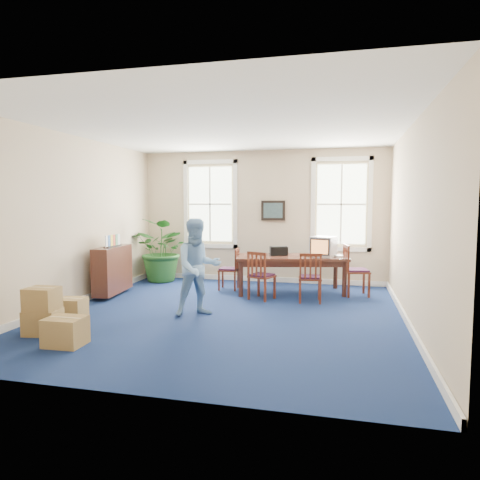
% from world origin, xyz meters
% --- Properties ---
extents(floor, '(6.50, 6.50, 0.00)m').
position_xyz_m(floor, '(0.00, 0.00, 0.00)').
color(floor, navy).
rests_on(floor, ground).
extents(ceiling, '(6.50, 6.50, 0.00)m').
position_xyz_m(ceiling, '(0.00, 0.00, 3.20)').
color(ceiling, white).
rests_on(ceiling, ground).
extents(wall_back, '(6.50, 0.00, 6.50)m').
position_xyz_m(wall_back, '(0.00, 3.25, 1.60)').
color(wall_back, '#C9B291').
rests_on(wall_back, ground).
extents(wall_front, '(6.50, 0.00, 6.50)m').
position_xyz_m(wall_front, '(0.00, -3.25, 1.60)').
color(wall_front, '#C9B291').
rests_on(wall_front, ground).
extents(wall_left, '(0.00, 6.50, 6.50)m').
position_xyz_m(wall_left, '(-3.00, 0.00, 1.60)').
color(wall_left, '#C9B291').
rests_on(wall_left, ground).
extents(wall_right, '(0.00, 6.50, 6.50)m').
position_xyz_m(wall_right, '(3.00, 0.00, 1.60)').
color(wall_right, '#C9B291').
rests_on(wall_right, ground).
extents(baseboard_back, '(6.00, 0.04, 0.12)m').
position_xyz_m(baseboard_back, '(0.00, 3.22, 0.06)').
color(baseboard_back, white).
rests_on(baseboard_back, ground).
extents(baseboard_left, '(0.04, 6.50, 0.12)m').
position_xyz_m(baseboard_left, '(-2.97, 0.00, 0.06)').
color(baseboard_left, white).
rests_on(baseboard_left, ground).
extents(baseboard_right, '(0.04, 6.50, 0.12)m').
position_xyz_m(baseboard_right, '(2.97, 0.00, 0.06)').
color(baseboard_right, white).
rests_on(baseboard_right, ground).
extents(window_left, '(1.40, 0.12, 2.20)m').
position_xyz_m(window_left, '(-1.30, 3.23, 1.90)').
color(window_left, white).
rests_on(window_left, ground).
extents(window_right, '(1.40, 0.12, 2.20)m').
position_xyz_m(window_right, '(1.90, 3.23, 1.90)').
color(window_right, white).
rests_on(window_right, ground).
extents(wall_picture, '(0.58, 0.06, 0.48)m').
position_xyz_m(wall_picture, '(0.30, 3.20, 1.75)').
color(wall_picture, black).
rests_on(wall_picture, ground).
extents(conference_table, '(2.52, 1.56, 0.80)m').
position_xyz_m(conference_table, '(0.86, 2.09, 0.40)').
color(conference_table, '#4B241A').
rests_on(conference_table, ground).
extents(crt_tv, '(0.60, 0.63, 0.43)m').
position_xyz_m(crt_tv, '(1.55, 2.14, 1.01)').
color(crt_tv, '#B7B7BC').
rests_on(crt_tv, conference_table).
extents(game_console, '(0.20, 0.22, 0.04)m').
position_xyz_m(game_console, '(1.87, 2.09, 0.82)').
color(game_console, white).
rests_on(game_console, conference_table).
extents(equipment_bag, '(0.43, 0.34, 0.19)m').
position_xyz_m(equipment_bag, '(0.60, 2.14, 0.89)').
color(equipment_bag, black).
rests_on(equipment_bag, conference_table).
extents(chair_near_left, '(0.56, 0.56, 0.98)m').
position_xyz_m(chair_near_left, '(0.38, 1.29, 0.49)').
color(chair_near_left, maroon).
rests_on(chair_near_left, ground).
extents(chair_near_right, '(0.48, 0.48, 0.98)m').
position_xyz_m(chair_near_right, '(1.34, 1.29, 0.49)').
color(chair_near_right, maroon).
rests_on(chair_near_right, ground).
extents(chair_end_left, '(0.43, 0.43, 0.92)m').
position_xyz_m(chair_end_left, '(-0.52, 2.09, 0.46)').
color(chair_end_left, maroon).
rests_on(chair_end_left, ground).
extents(chair_end_right, '(0.57, 0.57, 1.07)m').
position_xyz_m(chair_end_right, '(2.24, 2.09, 0.53)').
color(chair_end_right, maroon).
rests_on(chair_end_right, ground).
extents(man, '(1.03, 0.98, 1.67)m').
position_xyz_m(man, '(-0.46, -0.16, 0.84)').
color(man, '#7FAFDF').
rests_on(man, ground).
extents(credenza, '(0.46, 1.25, 0.96)m').
position_xyz_m(credenza, '(-2.71, 0.90, 0.48)').
color(credenza, '#4B241A').
rests_on(credenza, ground).
extents(brochure_rack, '(0.24, 0.61, 0.26)m').
position_xyz_m(brochure_rack, '(-2.69, 0.90, 1.09)').
color(brochure_rack, '#99999E').
rests_on(brochure_rack, credenza).
extents(potted_plant, '(1.73, 1.62, 1.56)m').
position_xyz_m(potted_plant, '(-2.33, 2.66, 0.78)').
color(potted_plant, '#21561F').
rests_on(potted_plant, ground).
extents(cardboard_boxes, '(1.44, 1.44, 0.73)m').
position_xyz_m(cardboard_boxes, '(-2.16, -1.63, 0.37)').
color(cardboard_boxes, '#A78148').
rests_on(cardboard_boxes, ground).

